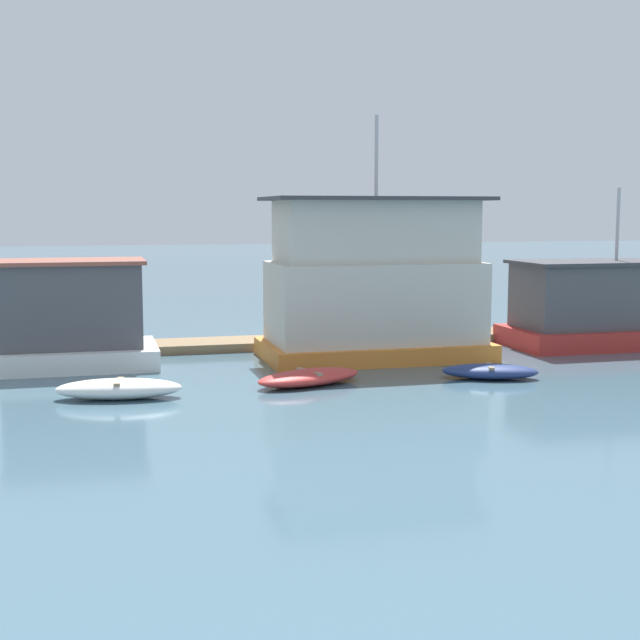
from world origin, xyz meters
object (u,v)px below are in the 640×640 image
Objects in this scene: dinghy_white at (119,389)px; dinghy_red at (309,377)px; mooring_post_near_right at (58,338)px; houseboat_red at (589,306)px; dinghy_navy at (490,371)px; mooring_post_near_left at (553,312)px; houseboat_white at (72,318)px; houseboat_orange at (374,284)px; mooring_post_far_left at (550,314)px.

dinghy_white reaches higher than dinghy_red.
dinghy_white is 6.63m from mooring_post_near_right.
houseboat_red is 1.94× the size of dinghy_navy.
dinghy_navy is at bearing -131.05° from mooring_post_near_left.
houseboat_orange is (9.53, -0.80, 0.92)m from houseboat_white.
dinghy_navy is (2.10, -4.35, -2.22)m from houseboat_orange.
houseboat_white is 2.36× the size of mooring_post_near_left.
dinghy_white is at bearing -151.79° from houseboat_orange.
dinghy_red is 12.13m from mooring_post_far_left.
mooring_post_far_left is (15.77, 6.39, 0.74)m from dinghy_white.
mooring_post_near_left is (0.13, 0.00, 0.07)m from mooring_post_far_left.
mooring_post_near_left is at bearing 14.25° from houseboat_orange.
houseboat_orange is 9.70m from dinghy_white.
houseboat_red is 18.32m from mooring_post_near_right.
mooring_post_near_left reaches higher than dinghy_white.
mooring_post_far_left is 1.32× the size of mooring_post_near_right.
mooring_post_near_left is at bearing 3.75° from houseboat_white.
dinghy_navy is (11.63, -5.16, -1.30)m from houseboat_white.
houseboat_white is at bearing 102.77° from dinghy_white.
dinghy_red is 5.28m from dinghy_navy.
dinghy_white is 1.56× the size of mooring_post_near_left.
dinghy_white is at bearing -157.94° from mooring_post_far_left.
mooring_post_near_right is (-6.87, 5.85, 0.54)m from dinghy_red.
dinghy_white is 2.20× the size of mooring_post_near_right.
dinghy_navy is at bearing -4.64° from dinghy_red.
dinghy_navy is at bearing -27.36° from mooring_post_near_right.
dinghy_white is (-8.33, -4.47, -2.17)m from houseboat_orange.
dinghy_navy is at bearing -23.92° from houseboat_white.
dinghy_red is 12.24m from mooring_post_near_left.
houseboat_orange is 3.65× the size of mooring_post_near_left.
mooring_post_far_left is at bearing 0.00° from mooring_post_near_right.
mooring_post_near_left is 17.59m from mooring_post_near_right.
houseboat_orange is at bearing 51.18° from dinghy_red.
houseboat_orange is 5.32m from dinghy_navy.
mooring_post_near_right reaches higher than dinghy_navy.
mooring_post_far_left is (7.44, 1.92, -1.43)m from houseboat_orange.
houseboat_white reaches higher than mooring_post_near_left.
mooring_post_near_right is at bearing 114.20° from houseboat_white.
dinghy_white is 5.20m from dinghy_red.
houseboat_white is at bearing 143.39° from dinghy_red.
houseboat_white is 17.13m from mooring_post_near_left.
dinghy_red reaches higher than dinghy_navy.
mooring_post_near_right is at bearing 139.59° from dinghy_red.
mooring_post_far_left is at bearing 28.90° from dinghy_red.
dinghy_red is 1.73× the size of mooring_post_far_left.
mooring_post_near_right is (-12.13, 6.28, 0.55)m from dinghy_navy.
houseboat_orange is 10.35m from mooring_post_near_right.
houseboat_orange is 7.81m from mooring_post_far_left.
houseboat_red is at bearing 3.83° from houseboat_orange.
mooring_post_far_left reaches higher than dinghy_navy.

